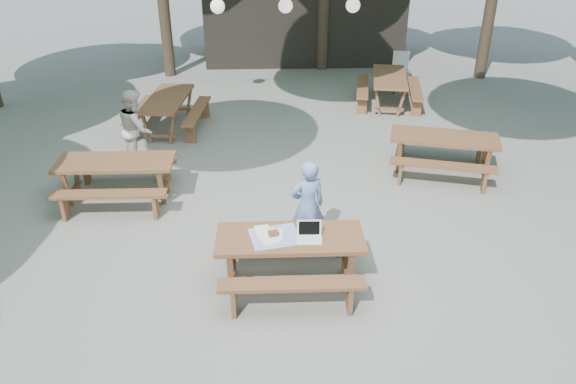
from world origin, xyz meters
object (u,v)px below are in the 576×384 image
at_px(woman, 307,206).
at_px(second_person, 136,129).
at_px(main_picnic_table, 290,258).
at_px(picnic_table_nw, 118,179).
at_px(plastic_chair, 400,76).

height_order(woman, second_person, second_person).
distance_m(woman, second_person, 4.33).
xyz_separation_m(main_picnic_table, picnic_table_nw, (-2.92, 2.48, 0.00)).
distance_m(picnic_table_nw, plastic_chair, 8.89).
xyz_separation_m(main_picnic_table, second_person, (-2.82, 3.84, 0.39)).
bearing_deg(second_person, picnic_table_nw, 164.54).
bearing_deg(plastic_chair, second_person, -133.93).
xyz_separation_m(woman, plastic_chair, (3.11, 7.88, -0.48)).
height_order(woman, plastic_chair, woman).
distance_m(picnic_table_nw, second_person, 1.42).
bearing_deg(woman, picnic_table_nw, -42.83).
relative_size(woman, second_person, 0.94).
distance_m(second_person, plastic_chair, 7.92).
bearing_deg(second_person, plastic_chair, -63.25).
distance_m(woman, plastic_chair, 8.49).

